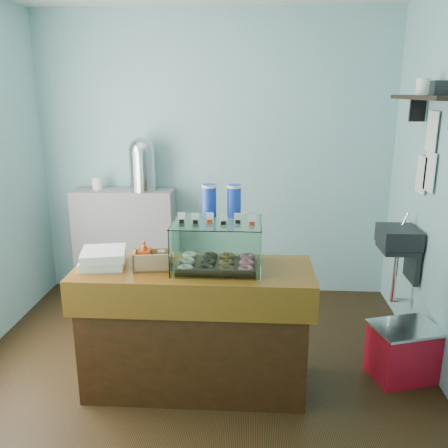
# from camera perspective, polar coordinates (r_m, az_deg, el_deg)

# --- Properties ---
(ground) EXTENTS (3.50, 3.50, 0.00)m
(ground) POSITION_cam_1_polar(r_m,az_deg,el_deg) (3.83, -2.93, -16.59)
(ground) COLOR black
(ground) RESTS_ON ground
(room_shell) EXTENTS (3.54, 3.04, 2.82)m
(room_shell) POSITION_cam_1_polar(r_m,az_deg,el_deg) (3.26, -2.88, 9.74)
(room_shell) COLOR #83BEBF
(room_shell) RESTS_ON ground
(counter) EXTENTS (1.60, 0.60, 0.90)m
(counter) POSITION_cam_1_polar(r_m,az_deg,el_deg) (3.38, -3.53, -12.32)
(counter) COLOR #431E0C
(counter) RESTS_ON ground
(back_shelf) EXTENTS (1.00, 0.32, 1.10)m
(back_shelf) POSITION_cam_1_polar(r_m,az_deg,el_deg) (4.94, -11.73, -2.22)
(back_shelf) COLOR gray
(back_shelf) RESTS_ON ground
(display_case) EXTENTS (0.59, 0.43, 0.54)m
(display_case) POSITION_cam_1_polar(r_m,az_deg,el_deg) (3.17, -0.69, -2.03)
(display_case) COLOR #341A0F
(display_case) RESTS_ON counter
(condiment_crate) EXTENTS (0.27, 0.19, 0.20)m
(condiment_crate) POSITION_cam_1_polar(r_m,az_deg,el_deg) (3.19, -8.81, -4.15)
(condiment_crate) COLOR tan
(condiment_crate) RESTS_ON counter
(pastry_boxes) EXTENTS (0.35, 0.34, 0.11)m
(pastry_boxes) POSITION_cam_1_polar(r_m,az_deg,el_deg) (3.31, -14.32, -3.97)
(pastry_boxes) COLOR white
(pastry_boxes) RESTS_ON counter
(coffee_urn) EXTENTS (0.28, 0.28, 0.52)m
(coffee_urn) POSITION_cam_1_polar(r_m,az_deg,el_deg) (4.69, -9.80, 7.29)
(coffee_urn) COLOR silver
(coffee_urn) RESTS_ON back_shelf
(red_cooler) EXTENTS (0.55, 0.47, 0.41)m
(red_cooler) POSITION_cam_1_polar(r_m,az_deg,el_deg) (3.82, 20.80, -14.15)
(red_cooler) COLOR red
(red_cooler) RESTS_ON ground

